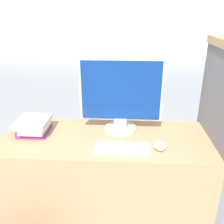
% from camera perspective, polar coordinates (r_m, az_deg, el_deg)
% --- Properties ---
extents(wall_back, '(12.00, 0.06, 2.80)m').
position_cam_1_polar(wall_back, '(7.88, 2.67, 21.76)').
color(wall_back, silver).
rests_on(wall_back, ground_plane).
extents(desk, '(1.34, 0.56, 0.73)m').
position_cam_1_polar(desk, '(1.82, -1.56, -16.00)').
color(desk, tan).
rests_on(desk, ground_plane).
extents(carrel_divider, '(0.07, 0.61, 1.34)m').
position_cam_1_polar(carrel_divider, '(1.75, 21.90, -7.13)').
color(carrel_divider, slate).
rests_on(carrel_divider, ground_plane).
extents(monitor, '(0.54, 0.21, 0.49)m').
position_cam_1_polar(monitor, '(1.62, 2.05, 3.60)').
color(monitor, silver).
rests_on(monitor, desk).
extents(keyboard, '(0.33, 0.13, 0.02)m').
position_cam_1_polar(keyboard, '(1.48, 2.34, -8.36)').
color(keyboard, silver).
rests_on(keyboard, desk).
extents(mouse, '(0.07, 0.10, 0.04)m').
position_cam_1_polar(mouse, '(1.51, 10.83, -7.58)').
color(mouse, silver).
rests_on(mouse, desk).
extents(book_stack, '(0.20, 0.23, 0.10)m').
position_cam_1_polar(book_stack, '(1.73, -17.37, -3.08)').
color(book_stack, '#7A3384').
rests_on(book_stack, desk).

